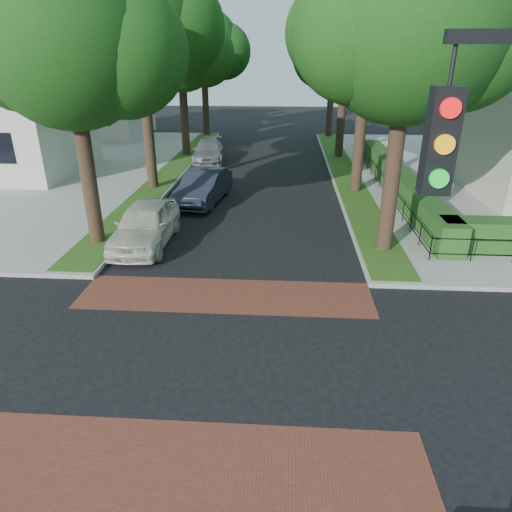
# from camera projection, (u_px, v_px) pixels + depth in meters

# --- Properties ---
(ground) EXTENTS (120.00, 120.00, 0.00)m
(ground) POSITION_uv_depth(u_px,v_px,m) (209.00, 359.00, 11.15)
(ground) COLOR black
(ground) RESTS_ON ground
(crosswalk_far) EXTENTS (9.00, 2.20, 0.01)m
(crosswalk_far) POSITION_uv_depth(u_px,v_px,m) (226.00, 295.00, 14.07)
(crosswalk_far) COLOR brown
(crosswalk_far) RESTS_ON ground
(crosswalk_near) EXTENTS (9.00, 2.20, 0.01)m
(crosswalk_near) POSITION_uv_depth(u_px,v_px,m) (181.00, 466.00, 8.22)
(crosswalk_near) COLOR brown
(crosswalk_near) RESTS_ON ground
(grass_strip_ne) EXTENTS (1.60, 29.80, 0.02)m
(grass_strip_ne) POSITION_uv_depth(u_px,v_px,m) (345.00, 172.00, 28.19)
(grass_strip_ne) COLOR #294B15
(grass_strip_ne) RESTS_ON sidewalk_ne
(grass_strip_nw) EXTENTS (1.60, 29.80, 0.02)m
(grass_strip_nw) POSITION_uv_depth(u_px,v_px,m) (173.00, 170.00, 28.84)
(grass_strip_nw) COLOR #294B15
(grass_strip_nw) RESTS_ON sidewalk_nw
(tree_right_near) EXTENTS (7.75, 6.67, 10.66)m
(tree_right_near) POSITION_uv_depth(u_px,v_px,m) (412.00, 26.00, 14.34)
(tree_right_near) COLOR black
(tree_right_near) RESTS_ON sidewalk_ne
(tree_right_mid) EXTENTS (8.25, 7.09, 11.22)m
(tree_right_mid) POSITION_uv_depth(u_px,v_px,m) (371.00, 28.00, 21.50)
(tree_right_mid) COLOR black
(tree_right_mid) RESTS_ON sidewalk_ne
(tree_right_far) EXTENTS (7.25, 6.23, 9.74)m
(tree_right_far) POSITION_uv_depth(u_px,v_px,m) (347.00, 53.00, 30.13)
(tree_right_far) COLOR black
(tree_right_far) RESTS_ON sidewalk_ne
(tree_right_back) EXTENTS (7.50, 6.45, 10.20)m
(tree_right_back) POSITION_uv_depth(u_px,v_px,m) (335.00, 49.00, 38.21)
(tree_right_back) COLOR black
(tree_right_back) RESTS_ON sidewalk_ne
(tree_left_near) EXTENTS (7.50, 6.45, 10.20)m
(tree_left_near) POSITION_uv_depth(u_px,v_px,m) (74.00, 40.00, 15.13)
(tree_left_near) COLOR black
(tree_left_near) RESTS_ON sidewalk_nw
(tree_left_mid) EXTENTS (8.00, 6.88, 11.48)m
(tree_left_mid) POSITION_uv_depth(u_px,v_px,m) (142.00, 20.00, 22.01)
(tree_left_mid) COLOR black
(tree_left_mid) RESTS_ON sidewalk_nw
(tree_left_far) EXTENTS (7.00, 6.02, 9.86)m
(tree_left_far) POSITION_uv_depth(u_px,v_px,m) (182.00, 50.00, 30.70)
(tree_left_far) COLOR black
(tree_left_far) RESTS_ON sidewalk_nw
(tree_left_back) EXTENTS (7.75, 6.66, 10.44)m
(tree_left_back) POSITION_uv_depth(u_px,v_px,m) (205.00, 47.00, 38.81)
(tree_left_back) COLOR black
(tree_left_back) RESTS_ON sidewalk_nw
(hedge_main_road) EXTENTS (1.00, 18.00, 1.20)m
(hedge_main_road) POSITION_uv_depth(u_px,v_px,m) (398.00, 180.00, 24.08)
(hedge_main_road) COLOR #214618
(hedge_main_road) RESTS_ON sidewalk_ne
(fence_main_road) EXTENTS (0.06, 18.00, 0.90)m
(fence_main_road) POSITION_uv_depth(u_px,v_px,m) (382.00, 183.00, 24.18)
(fence_main_road) COLOR black
(fence_main_road) RESTS_ON sidewalk_ne
(house_left_far) EXTENTS (10.00, 9.00, 10.14)m
(house_left_far) POSITION_uv_depth(u_px,v_px,m) (88.00, 77.00, 39.24)
(house_left_far) COLOR beige
(house_left_far) RESTS_ON sidewalk_nw
(parked_car_front) EXTENTS (1.98, 4.88, 1.66)m
(parked_car_front) POSITION_uv_depth(u_px,v_px,m) (145.00, 224.00, 17.55)
(parked_car_front) COLOR silver
(parked_car_front) RESTS_ON ground
(parked_car_middle) EXTENTS (2.39, 5.10, 1.62)m
(parked_car_middle) POSITION_uv_depth(u_px,v_px,m) (204.00, 187.00, 22.67)
(parked_car_middle) COLOR #1F222F
(parked_car_middle) RESTS_ON ground
(parked_car_rear) EXTENTS (2.49, 5.11, 1.43)m
(parked_car_rear) POSITION_uv_depth(u_px,v_px,m) (209.00, 151.00, 31.48)
(parked_car_rear) COLOR gray
(parked_car_rear) RESTS_ON ground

